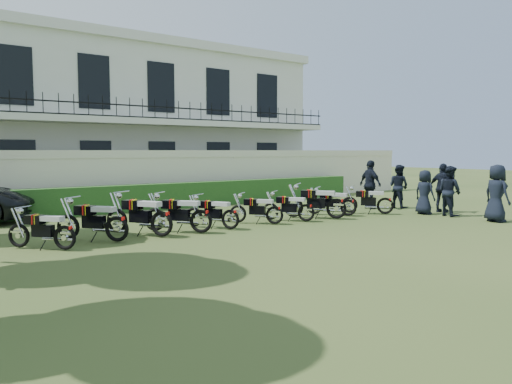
# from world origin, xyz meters

# --- Properties ---
(ground) EXTENTS (100.00, 100.00, 0.00)m
(ground) POSITION_xyz_m (0.00, 0.00, 0.00)
(ground) COLOR #30451B
(ground) RESTS_ON ground
(perimeter_wall) EXTENTS (30.00, 0.35, 2.30)m
(perimeter_wall) POSITION_xyz_m (0.00, 8.00, 1.17)
(perimeter_wall) COLOR beige
(perimeter_wall) RESTS_ON ground
(hedge) EXTENTS (18.00, 0.60, 1.00)m
(hedge) POSITION_xyz_m (1.00, 7.20, 0.50)
(hedge) COLOR #184117
(hedge) RESTS_ON ground
(building) EXTENTS (20.40, 9.60, 7.40)m
(building) POSITION_xyz_m (0.00, 13.96, 3.71)
(building) COLOR silver
(building) RESTS_ON ground
(motorcycle_0) EXTENTS (1.21, 1.42, 0.97)m
(motorcycle_0) POSITION_xyz_m (-5.35, 1.01, 0.45)
(motorcycle_0) COLOR black
(motorcycle_0) RESTS_ON ground
(motorcycle_1) EXTENTS (1.35, 1.62, 1.10)m
(motorcycle_1) POSITION_xyz_m (-4.02, 1.27, 0.51)
(motorcycle_1) COLOR black
(motorcycle_1) RESTS_ON ground
(motorcycle_2) EXTENTS (1.15, 1.89, 1.16)m
(motorcycle_2) POSITION_xyz_m (-2.81, 1.27, 0.53)
(motorcycle_2) COLOR black
(motorcycle_2) RESTS_ON ground
(motorcycle_3) EXTENTS (1.35, 1.64, 1.11)m
(motorcycle_3) POSITION_xyz_m (-1.67, 1.18, 0.51)
(motorcycle_3) COLOR black
(motorcycle_3) RESTS_ON ground
(motorcycle_4) EXTENTS (0.93, 1.63, 0.98)m
(motorcycle_4) POSITION_xyz_m (-0.65, 1.26, 0.45)
(motorcycle_4) COLOR black
(motorcycle_4) RESTS_ON ground
(motorcycle_5) EXTENTS (1.13, 1.43, 0.95)m
(motorcycle_5) POSITION_xyz_m (1.02, 1.29, 0.44)
(motorcycle_5) COLOR black
(motorcycle_5) RESTS_ON ground
(motorcycle_6) EXTENTS (1.05, 1.50, 0.96)m
(motorcycle_6) POSITION_xyz_m (2.19, 1.14, 0.44)
(motorcycle_6) COLOR black
(motorcycle_6) RESTS_ON ground
(motorcycle_7) EXTENTS (1.35, 1.77, 1.16)m
(motorcycle_7) POSITION_xyz_m (3.39, 0.97, 0.54)
(motorcycle_7) COLOR black
(motorcycle_7) RESTS_ON ground
(motorcycle_8) EXTENTS (1.01, 1.58, 0.98)m
(motorcycle_8) POSITION_xyz_m (4.32, 1.30, 0.45)
(motorcycle_8) COLOR black
(motorcycle_8) RESTS_ON ground
(motorcycle_9) EXTENTS (1.22, 1.51, 1.01)m
(motorcycle_9) POSITION_xyz_m (5.72, 0.83, 0.47)
(motorcycle_9) COLOR black
(motorcycle_9) RESTS_ON ground
(officer_0) EXTENTS (0.81, 1.03, 1.84)m
(officer_0) POSITION_xyz_m (7.12, -2.46, 0.92)
(officer_0) COLOR black
(officer_0) RESTS_ON ground
(officer_1) EXTENTS (0.86, 1.00, 1.76)m
(officer_1) POSITION_xyz_m (7.22, -0.74, 0.88)
(officer_1) COLOR black
(officer_1) RESTS_ON ground
(officer_2) EXTENTS (0.58, 1.11, 1.82)m
(officer_2) POSITION_xyz_m (7.94, -0.01, 0.91)
(officer_2) COLOR black
(officer_2) RESTS_ON ground
(officer_3) EXTENTS (0.53, 0.79, 1.59)m
(officer_3) POSITION_xyz_m (6.95, 0.08, 0.80)
(officer_3) COLOR black
(officer_3) RESTS_ON ground
(officer_4) EXTENTS (0.67, 0.86, 1.73)m
(officer_4) POSITION_xyz_m (7.85, 1.89, 0.86)
(officer_4) COLOR black
(officer_4) RESTS_ON ground
(officer_5) EXTENTS (0.61, 1.17, 1.91)m
(officer_5) POSITION_xyz_m (6.70, 2.37, 0.96)
(officer_5) COLOR black
(officer_5) RESTS_ON ground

